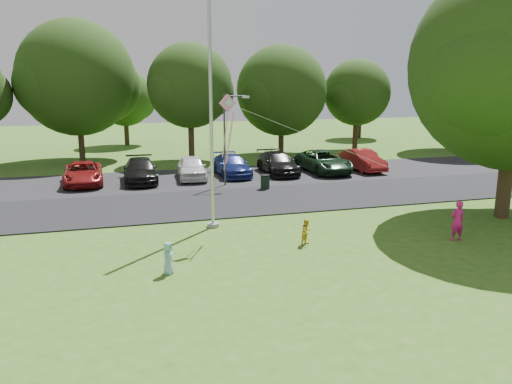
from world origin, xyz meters
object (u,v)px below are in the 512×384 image
object	(u,v)px
flagpole	(211,126)
child_blue	(168,258)
street_lamp	(228,131)
kite	(234,116)
woman	(457,221)
trash_can	(265,182)
child_yellow	(307,232)

from	to	relation	value
flagpole	child_blue	world-z (taller)	flagpole
flagpole	street_lamp	bearing A→B (deg)	72.54
child_blue	kite	xyz separation A→B (m)	(2.93, 3.25, 4.12)
street_lamp	woman	size ratio (longest dim) A/B	3.39
kite	woman	bearing A→B (deg)	-30.04
street_lamp	child_blue	size ratio (longest dim) A/B	5.05
woman	street_lamp	bearing A→B (deg)	-61.10
trash_can	kite	xyz separation A→B (m)	(-3.65, -7.85, 4.21)
street_lamp	trash_can	xyz separation A→B (m)	(1.71, -1.61, -2.73)
flagpole	woman	size ratio (longest dim) A/B	6.45
child_yellow	trash_can	bearing A→B (deg)	49.80
flagpole	trash_can	distance (m)	8.50
street_lamp	child_yellow	xyz separation A→B (m)	(0.37, -11.19, -2.67)
child_yellow	child_blue	world-z (taller)	child_blue
flagpole	street_lamp	xyz separation A→B (m)	(2.51, 7.98, -1.01)
child_blue	kite	bearing A→B (deg)	-13.63
trash_can	woman	distance (m)	11.55
trash_can	child_blue	bearing A→B (deg)	-120.67
child_blue	woman	bearing A→B (deg)	-59.58
child_yellow	kite	bearing A→B (deg)	111.02
trash_can	kite	bearing A→B (deg)	-114.93
kite	child_yellow	bearing A→B (deg)	-46.86
street_lamp	woman	bearing A→B (deg)	-58.43
flagpole	trash_can	size ratio (longest dim) A/B	11.84
flagpole	child_blue	bearing A→B (deg)	-116.54
trash_can	child_blue	xyz separation A→B (m)	(-6.58, -11.09, 0.09)
street_lamp	woman	xyz separation A→B (m)	(5.98, -12.33, -2.38)
street_lamp	child_blue	distance (m)	13.86
kite	street_lamp	bearing A→B (deg)	68.28
trash_can	kite	world-z (taller)	kite
trash_can	woman	world-z (taller)	woman
trash_can	woman	xyz separation A→B (m)	(4.28, -10.72, 0.35)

